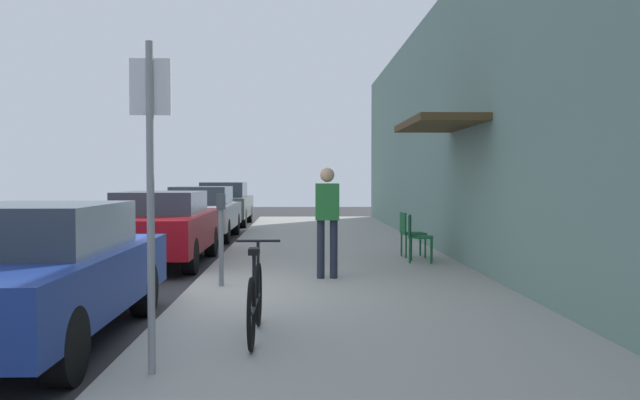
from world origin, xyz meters
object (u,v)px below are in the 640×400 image
Objects in this scene: parked_car_2 at (202,212)px; cafe_chair_1 at (409,231)px; street_sign at (151,180)px; parking_meter at (221,232)px; parked_car_1 at (160,226)px; parked_car_3 at (224,203)px; parked_car_0 at (33,272)px; bicycle_0 at (255,300)px; pedestrian_standing at (327,213)px; cafe_chair_0 at (417,235)px.

parked_car_2 is 5.06× the size of cafe_chair_1.
parking_meter is at bearing 89.33° from street_sign.
cafe_chair_1 is at bearing 46.31° from parking_meter.
parked_car_1 is 1.00× the size of parked_car_3.
parked_car_1 is 5.06× the size of cafe_chair_1.
parked_car_3 is 1.69× the size of street_sign.
parked_car_0 is at bearing -90.00° from parked_car_1.
cafe_chair_1 is at bearing -66.13° from parked_car_3.
bicycle_0 reaches higher than cafe_chair_1.
parked_car_2 reaches higher than bicycle_0.
parking_meter is 1.52× the size of cafe_chair_1.
parked_car_1 is 1.69× the size of street_sign.
parked_car_1 is 10.94m from parked_car_3.
pedestrian_standing is (3.09, -13.62, 0.34)m from parked_car_3.
parked_car_0 is 1.00× the size of parked_car_2.
bicycle_0 is 3.94m from pedestrian_standing.
parked_car_3 reaches higher than bicycle_0.
parked_car_3 is at bearing 90.00° from parked_car_1.
cafe_chair_0 is (2.58, 5.73, 0.14)m from bicycle_0.
pedestrian_standing reaches higher than cafe_chair_0.
parked_car_0 reaches higher than cafe_chair_1.
parked_car_3 is 12.64m from cafe_chair_0.
parked_car_3 is 11.90m from cafe_chair_1.
bicycle_0 is 7.02m from cafe_chair_1.
cafe_chair_0 is (4.82, -6.20, -0.12)m from parked_car_2.
parking_meter is (1.55, 2.81, 0.16)m from parked_car_0.
pedestrian_standing is at bearing -69.18° from parked_car_2.
parked_car_1 is 2.59× the size of pedestrian_standing.
cafe_chair_1 is (4.82, -5.40, -0.12)m from parked_car_2.
pedestrian_standing is at bearing -77.19° from parked_car_3.
street_sign reaches higher than bicycle_0.
pedestrian_standing is at bearing -131.69° from cafe_chair_0.
pedestrian_standing reaches higher than parked_car_1.
parked_car_2 is at bearing -90.00° from parked_car_3.
parking_meter is (1.55, -3.36, 0.15)m from parked_car_1.
parked_car_1 reaches higher than parked_car_0.
parking_meter reaches higher than parked_car_2.
street_sign is at bearing -115.64° from cafe_chair_0.
pedestrian_standing is at bearing 72.23° from street_sign.
street_sign reaches higher than pedestrian_standing.
parking_meter is 1.71m from pedestrian_standing.
cafe_chair_1 is 0.51× the size of pedestrian_standing.
street_sign is 1.52× the size of bicycle_0.
cafe_chair_1 is (-0.00, 0.80, 0.00)m from cafe_chair_0.
cafe_chair_0 is at bearing 48.31° from pedestrian_standing.
parked_car_2 is at bearing 100.61° from bicycle_0.
parked_car_3 is (0.00, 10.94, 0.04)m from parked_car_1.
parked_car_0 is at bearing -131.58° from cafe_chair_0.
cafe_chair_0 is at bearing -89.86° from cafe_chair_1.
bicycle_0 is 1.97× the size of cafe_chair_0.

